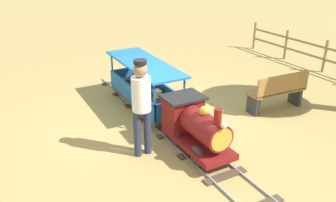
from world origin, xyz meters
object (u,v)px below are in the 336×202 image
conductor_person (141,101)px  park_bench (278,91)px  passenger_car (145,90)px  locomotive (195,125)px

conductor_person → park_bench: (-3.19, -0.23, -0.54)m
passenger_car → park_bench: bearing=149.6°
passenger_car → conductor_person: (0.81, 1.63, 0.53)m
locomotive → park_bench: locomotive is taller
locomotive → conductor_person: conductor_person is taller
conductor_person → locomotive: bearing=159.3°
locomotive → conductor_person: bearing=-20.7°
locomotive → park_bench: (-2.38, -0.54, -0.07)m
locomotive → passenger_car: bearing=-90.0°
conductor_person → park_bench: size_ratio=1.23×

